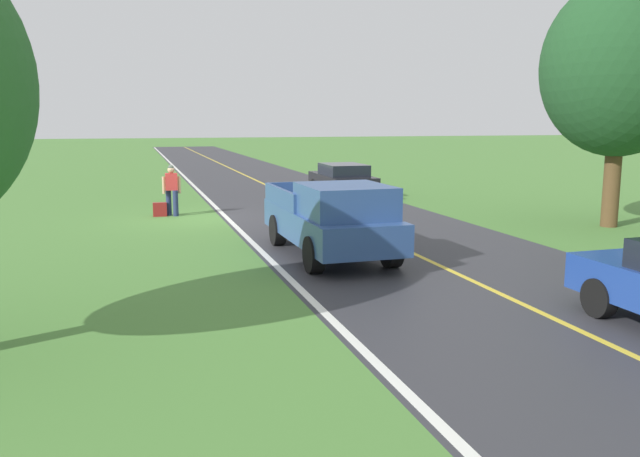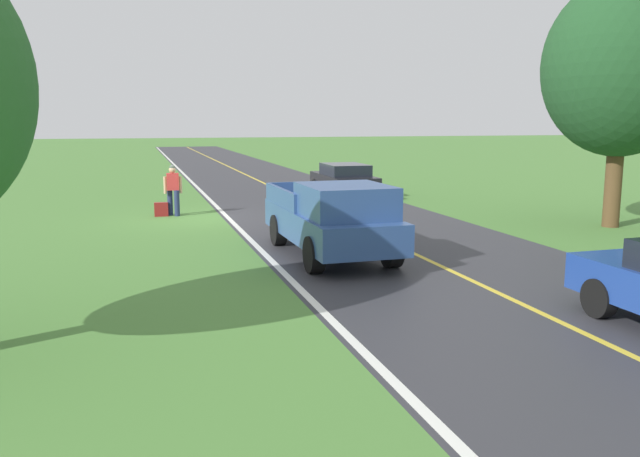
{
  "view_description": "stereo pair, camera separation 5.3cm",
  "coord_description": "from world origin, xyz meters",
  "px_view_note": "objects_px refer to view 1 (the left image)",
  "views": [
    {
      "loc": [
        2.2,
        21.69,
        3.25
      ],
      "look_at": [
        -1.33,
        9.75,
        1.16
      ],
      "focal_mm": 36.36,
      "sensor_mm": 36.0,
      "label": 1
    },
    {
      "loc": [
        2.15,
        21.7,
        3.25
      ],
      "look_at": [
        -1.33,
        9.75,
        1.16
      ],
      "focal_mm": 36.36,
      "sensor_mm": 36.0,
      "label": 2
    }
  ],
  "objects_px": {
    "hitchhiker_walking": "(172,187)",
    "tree_far_side_near": "(620,67)",
    "pickup_truck_passing": "(333,217)",
    "sedan_near_oncoming": "(342,179)",
    "suitcase_carried": "(160,209)"
  },
  "relations": [
    {
      "from": "hitchhiker_walking",
      "to": "tree_far_side_near",
      "type": "bearing_deg",
      "value": 154.15
    },
    {
      "from": "pickup_truck_passing",
      "to": "sedan_near_oncoming",
      "type": "distance_m",
      "value": 12.38
    },
    {
      "from": "hitchhiker_walking",
      "to": "sedan_near_oncoming",
      "type": "distance_m",
      "value": 8.19
    },
    {
      "from": "hitchhiker_walking",
      "to": "pickup_truck_passing",
      "type": "height_order",
      "value": "pickup_truck_passing"
    },
    {
      "from": "hitchhiker_walking",
      "to": "suitcase_carried",
      "type": "height_order",
      "value": "hitchhiker_walking"
    },
    {
      "from": "suitcase_carried",
      "to": "pickup_truck_passing",
      "type": "height_order",
      "value": "pickup_truck_passing"
    },
    {
      "from": "hitchhiker_walking",
      "to": "tree_far_side_near",
      "type": "xyz_separation_m",
      "value": [
        -12.76,
        6.18,
        3.8
      ]
    },
    {
      "from": "suitcase_carried",
      "to": "tree_far_side_near",
      "type": "xyz_separation_m",
      "value": [
        -13.18,
        6.11,
        4.55
      ]
    },
    {
      "from": "hitchhiker_walking",
      "to": "pickup_truck_passing",
      "type": "xyz_separation_m",
      "value": [
        -3.22,
        8.07,
        -0.01
      ]
    },
    {
      "from": "tree_far_side_near",
      "to": "sedan_near_oncoming",
      "type": "height_order",
      "value": "tree_far_side_near"
    },
    {
      "from": "suitcase_carried",
      "to": "tree_far_side_near",
      "type": "height_order",
      "value": "tree_far_side_near"
    },
    {
      "from": "hitchhiker_walking",
      "to": "sedan_near_oncoming",
      "type": "height_order",
      "value": "hitchhiker_walking"
    },
    {
      "from": "hitchhiker_walking",
      "to": "sedan_near_oncoming",
      "type": "xyz_separation_m",
      "value": [
        -7.36,
        -3.6,
        -0.23
      ]
    },
    {
      "from": "tree_far_side_near",
      "to": "sedan_near_oncoming",
      "type": "bearing_deg",
      "value": -61.07
    },
    {
      "from": "suitcase_carried",
      "to": "hitchhiker_walking",
      "type": "bearing_deg",
      "value": 100.86
    }
  ]
}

